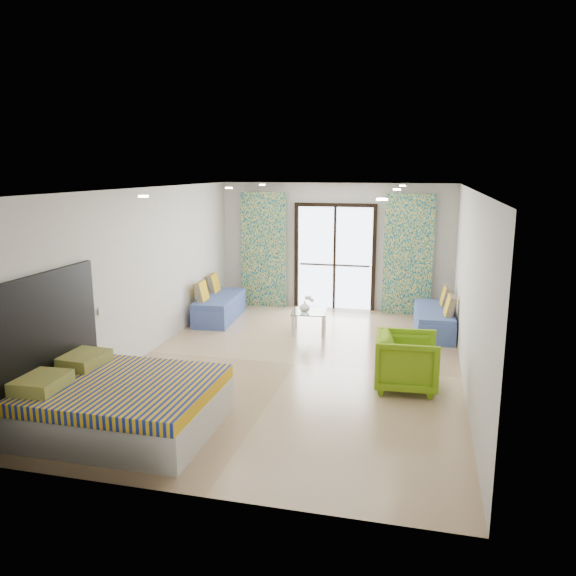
% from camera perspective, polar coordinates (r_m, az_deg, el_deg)
% --- Properties ---
extents(floor, '(5.00, 7.50, 0.01)m').
position_cam_1_polar(floor, '(8.85, 0.79, -7.71)').
color(floor, '#9B7D5C').
rests_on(floor, ground).
extents(ceiling, '(5.00, 7.50, 0.01)m').
position_cam_1_polar(ceiling, '(8.34, 0.85, 10.03)').
color(ceiling, silver).
rests_on(ceiling, ground).
extents(wall_back, '(5.00, 0.01, 2.70)m').
position_cam_1_polar(wall_back, '(12.13, 4.80, 4.22)').
color(wall_back, silver).
rests_on(wall_back, ground).
extents(wall_front, '(5.00, 0.01, 2.70)m').
position_cam_1_polar(wall_front, '(5.03, -8.89, -7.17)').
color(wall_front, silver).
rests_on(wall_front, ground).
extents(wall_left, '(0.01, 7.50, 2.70)m').
position_cam_1_polar(wall_left, '(9.36, -14.27, 1.57)').
color(wall_left, silver).
rests_on(wall_left, ground).
extents(wall_right, '(0.01, 7.50, 2.70)m').
position_cam_1_polar(wall_right, '(8.31, 17.87, 0.06)').
color(wall_right, silver).
rests_on(wall_right, ground).
extents(balcony_door, '(1.76, 0.08, 2.28)m').
position_cam_1_polar(balcony_door, '(12.11, 4.78, 3.77)').
color(balcony_door, black).
rests_on(balcony_door, floor).
extents(balcony_rail, '(1.52, 0.03, 0.04)m').
position_cam_1_polar(balcony_rail, '(12.17, 4.76, 2.34)').
color(balcony_rail, '#595451').
rests_on(balcony_rail, balcony_door).
extents(curtain_left, '(1.00, 0.10, 2.50)m').
position_cam_1_polar(curtain_left, '(12.30, -2.50, 3.89)').
color(curtain_left, silver).
rests_on(curtain_left, floor).
extents(curtain_right, '(1.00, 0.10, 2.50)m').
position_cam_1_polar(curtain_right, '(11.82, 12.11, 3.30)').
color(curtain_right, silver).
rests_on(curtain_right, floor).
extents(downlight_a, '(0.12, 0.12, 0.02)m').
position_cam_1_polar(downlight_a, '(6.94, -14.48, 9.01)').
color(downlight_a, '#FFE0B2').
rests_on(downlight_a, ceiling).
extents(downlight_b, '(0.12, 0.12, 0.02)m').
position_cam_1_polar(downlight_b, '(6.15, 9.53, 8.88)').
color(downlight_b, '#FFE0B2').
rests_on(downlight_b, ceiling).
extents(downlight_c, '(0.12, 0.12, 0.02)m').
position_cam_1_polar(downlight_c, '(9.69, -6.02, 10.07)').
color(downlight_c, '#FFE0B2').
rests_on(downlight_c, ceiling).
extents(downlight_d, '(0.12, 0.12, 0.02)m').
position_cam_1_polar(downlight_d, '(9.14, 11.01, 9.81)').
color(downlight_d, '#FFE0B2').
rests_on(downlight_d, ceiling).
extents(downlight_e, '(0.12, 0.12, 0.02)m').
position_cam_1_polar(downlight_e, '(11.59, -2.64, 10.44)').
color(downlight_e, '#FFE0B2').
rests_on(downlight_e, ceiling).
extents(downlight_f, '(0.12, 0.12, 0.02)m').
position_cam_1_polar(downlight_f, '(11.13, 11.55, 10.15)').
color(downlight_f, '#FFE0B2').
rests_on(downlight_f, ceiling).
extents(headboard, '(0.06, 2.10, 1.50)m').
position_cam_1_polar(headboard, '(7.24, -23.70, -4.57)').
color(headboard, black).
rests_on(headboard, floor).
extents(switch_plate, '(0.02, 0.10, 0.10)m').
position_cam_1_polar(switch_plate, '(8.23, -18.52, -2.25)').
color(switch_plate, silver).
rests_on(switch_plate, wall_left).
extents(bed, '(2.12, 1.73, 0.73)m').
position_cam_1_polar(bed, '(6.95, -16.59, -11.23)').
color(bed, silver).
rests_on(bed, floor).
extents(daybed_left, '(0.81, 1.77, 0.85)m').
position_cam_1_polar(daybed_left, '(11.44, -7.02, -1.85)').
color(daybed_left, '#3F5597').
rests_on(daybed_left, floor).
extents(daybed_right, '(0.75, 1.70, 0.82)m').
position_cam_1_polar(daybed_right, '(10.71, 14.66, -3.16)').
color(daybed_right, '#3F5597').
rests_on(daybed_right, floor).
extents(coffee_table, '(0.70, 0.70, 0.72)m').
position_cam_1_polar(coffee_table, '(10.37, 2.17, -2.61)').
color(coffee_table, silver).
rests_on(coffee_table, floor).
extents(vase, '(0.21, 0.22, 0.19)m').
position_cam_1_polar(vase, '(10.28, 1.71, -1.92)').
color(vase, white).
rests_on(vase, coffee_table).
extents(armchair, '(0.82, 0.87, 0.85)m').
position_cam_1_polar(armchair, '(7.95, 12.00, -7.05)').
color(armchair, '#75A715').
rests_on(armchair, floor).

